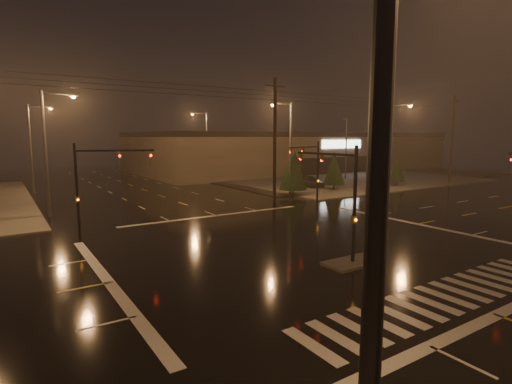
% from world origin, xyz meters
% --- Properties ---
extents(ground, '(140.00, 140.00, 0.00)m').
position_xyz_m(ground, '(0.00, 0.00, 0.00)').
color(ground, black).
rests_on(ground, ground).
extents(sidewalk_ne, '(36.00, 36.00, 0.12)m').
position_xyz_m(sidewalk_ne, '(30.00, 30.00, 0.06)').
color(sidewalk_ne, '#4A4842').
rests_on(sidewalk_ne, ground).
extents(median_island, '(3.00, 1.60, 0.15)m').
position_xyz_m(median_island, '(0.00, -4.00, 0.07)').
color(median_island, '#4A4842').
rests_on(median_island, ground).
extents(crosswalk, '(15.00, 2.60, 0.01)m').
position_xyz_m(crosswalk, '(0.00, -9.00, 0.01)').
color(crosswalk, beige).
rests_on(crosswalk, ground).
extents(stop_bar_near, '(16.00, 0.50, 0.01)m').
position_xyz_m(stop_bar_near, '(0.00, -11.00, 0.01)').
color(stop_bar_near, beige).
rests_on(stop_bar_near, ground).
extents(stop_bar_far, '(16.00, 0.50, 0.01)m').
position_xyz_m(stop_bar_far, '(0.00, 11.00, 0.01)').
color(stop_bar_far, beige).
rests_on(stop_bar_far, ground).
extents(parking_lot, '(50.00, 24.00, 0.08)m').
position_xyz_m(parking_lot, '(35.00, 28.00, 0.04)').
color(parking_lot, black).
rests_on(parking_lot, ground).
extents(retail_building, '(60.20, 28.30, 7.20)m').
position_xyz_m(retail_building, '(35.00, 45.99, 3.84)').
color(retail_building, brown).
rests_on(retail_building, ground).
extents(signal_mast_median, '(0.25, 4.59, 6.00)m').
position_xyz_m(signal_mast_median, '(0.00, -3.07, 3.75)').
color(signal_mast_median, black).
rests_on(signal_mast_median, ground).
extents(signal_mast_ne, '(4.84, 1.86, 6.00)m').
position_xyz_m(signal_mast_ne, '(9.50, 10.14, 3.79)').
color(signal_mast_ne, black).
rests_on(signal_mast_ne, ground).
extents(signal_mast_nw, '(4.84, 1.86, 6.00)m').
position_xyz_m(signal_mast_nw, '(-9.50, 10.14, 3.79)').
color(signal_mast_nw, black).
rests_on(signal_mast_nw, ground).
extents(streetlight_0, '(2.77, 0.32, 10.00)m').
position_xyz_m(streetlight_0, '(-11.18, -15.00, 5.80)').
color(streetlight_0, '#38383A').
rests_on(streetlight_0, ground).
extents(streetlight_1, '(2.77, 0.32, 10.00)m').
position_xyz_m(streetlight_1, '(-11.18, 18.00, 5.80)').
color(streetlight_1, '#38383A').
rests_on(streetlight_1, ground).
extents(streetlight_2, '(2.77, 0.32, 10.00)m').
position_xyz_m(streetlight_2, '(-11.18, 34.00, 5.80)').
color(streetlight_2, '#38383A').
rests_on(streetlight_2, ground).
extents(streetlight_3, '(2.77, 0.32, 10.00)m').
position_xyz_m(streetlight_3, '(11.18, 16.00, 5.80)').
color(streetlight_3, '#38383A').
rests_on(streetlight_3, ground).
extents(streetlight_4, '(2.77, 0.32, 10.00)m').
position_xyz_m(streetlight_4, '(11.18, 36.00, 5.80)').
color(streetlight_4, '#38383A').
rests_on(streetlight_4, ground).
extents(streetlight_6, '(0.32, 2.77, 10.00)m').
position_xyz_m(streetlight_6, '(22.00, 11.18, 5.80)').
color(streetlight_6, '#38383A').
rests_on(streetlight_6, ground).
extents(utility_pole_1, '(2.20, 0.32, 12.00)m').
position_xyz_m(utility_pole_1, '(8.00, 14.00, 6.13)').
color(utility_pole_1, black).
rests_on(utility_pole_1, ground).
extents(utility_pole_2, '(2.20, 0.32, 12.00)m').
position_xyz_m(utility_pole_2, '(38.00, 14.00, 6.13)').
color(utility_pole_2, black).
rests_on(utility_pole_2, ground).
extents(conifer_0, '(3.02, 3.02, 5.42)m').
position_xyz_m(conifer_0, '(12.25, 16.44, 3.06)').
color(conifer_0, black).
rests_on(conifer_0, ground).
extents(conifer_1, '(2.53, 2.53, 4.65)m').
position_xyz_m(conifer_1, '(19.29, 17.41, 2.68)').
color(conifer_1, black).
rests_on(conifer_1, ground).
extents(conifer_2, '(2.00, 2.00, 3.83)m').
position_xyz_m(conifer_2, '(28.71, 15.58, 2.26)').
color(conifer_2, black).
rests_on(conifer_2, ground).
extents(car_parked, '(1.92, 4.61, 1.56)m').
position_xyz_m(car_parked, '(18.35, 20.97, 0.78)').
color(car_parked, black).
rests_on(car_parked, ground).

